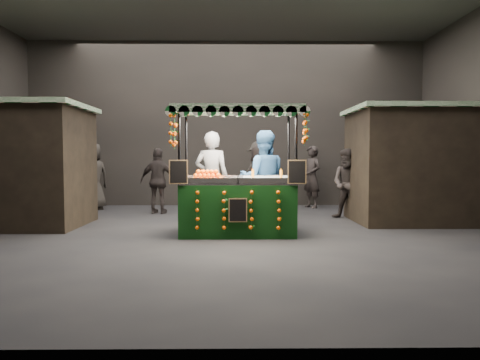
{
  "coord_description": "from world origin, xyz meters",
  "views": [
    {
      "loc": [
        0.27,
        -8.24,
        1.47
      ],
      "look_at": [
        0.37,
        0.3,
        1.02
      ],
      "focal_mm": 32.29,
      "sensor_mm": 36.0,
      "label": 1
    }
  ],
  "objects": [
    {
      "name": "vendor_blue",
      "position": [
        0.86,
        0.83,
        1.02
      ],
      "size": [
        0.99,
        0.78,
        2.03
      ],
      "rotation": [
        0.0,
        0.0,
        3.13
      ],
      "color": "navy",
      "rests_on": "ground"
    },
    {
      "name": "market_hall",
      "position": [
        0.0,
        0.0,
        3.38
      ],
      "size": [
        12.1,
        10.1,
        5.05
      ],
      "color": "black",
      "rests_on": "ground"
    },
    {
      "name": "shopper_0",
      "position": [
        -3.68,
        2.45,
        0.95
      ],
      "size": [
        0.77,
        0.58,
        1.9
      ],
      "rotation": [
        0.0,
        0.0,
        0.19
      ],
      "color": "black",
      "rests_on": "ground"
    },
    {
      "name": "shopper_1",
      "position": [
        2.97,
        1.96,
        0.84
      ],
      "size": [
        1.03,
        0.98,
        1.68
      ],
      "rotation": [
        0.0,
        0.0,
        -0.58
      ],
      "color": "#2D2624",
      "rests_on": "ground"
    },
    {
      "name": "shopper_3",
      "position": [
        0.94,
        3.13,
        0.95
      ],
      "size": [
        1.38,
        1.35,
        1.9
      ],
      "rotation": [
        0.0,
        0.0,
        0.74
      ],
      "color": "#2A2622",
      "rests_on": "ground"
    },
    {
      "name": "shopper_5",
      "position": [
        0.91,
        2.45,
        0.91
      ],
      "size": [
        1.32,
        1.73,
        1.82
      ],
      "rotation": [
        0.0,
        0.0,
        2.1
      ],
      "color": "#2D2624",
      "rests_on": "ground"
    },
    {
      "name": "shopper_2",
      "position": [
        -1.73,
        3.01,
        0.86
      ],
      "size": [
        1.06,
        0.6,
        1.71
      ],
      "rotation": [
        0.0,
        0.0,
        2.96
      ],
      "color": "black",
      "rests_on": "ground"
    },
    {
      "name": "neighbour_stall_right",
      "position": [
        4.4,
        1.5,
        1.31
      ],
      "size": [
        3.0,
        2.2,
        2.6
      ],
      "color": "black",
      "rests_on": "ground"
    },
    {
      "name": "ground",
      "position": [
        0.0,
        0.0,
        0.0
      ],
      "size": [
        12.0,
        12.0,
        0.0
      ],
      "primitive_type": "plane",
      "color": "black",
      "rests_on": "ground"
    },
    {
      "name": "vendor_grey",
      "position": [
        -0.24,
        1.13,
        1.02
      ],
      "size": [
        0.8,
        0.58,
        2.03
      ],
      "rotation": [
        0.0,
        0.0,
        3.01
      ],
      "color": "slate",
      "rests_on": "ground"
    },
    {
      "name": "neighbour_stall_left",
      "position": [
        -4.4,
        1.0,
        1.31
      ],
      "size": [
        3.0,
        2.2,
        2.6
      ],
      "color": "black",
      "rests_on": "ground"
    },
    {
      "name": "juice_stall",
      "position": [
        0.33,
        -0.05,
        0.75
      ],
      "size": [
        2.49,
        1.46,
        2.41
      ],
      "color": "black",
      "rests_on": "ground"
    },
    {
      "name": "shopper_4",
      "position": [
        -3.71,
        3.82,
        0.94
      ],
      "size": [
        1.09,
        1.06,
        1.88
      ],
      "rotation": [
        0.0,
        0.0,
        3.88
      ],
      "color": "black",
      "rests_on": "ground"
    },
    {
      "name": "shopper_6",
      "position": [
        2.5,
        4.28,
        0.9
      ],
      "size": [
        0.7,
        0.79,
        1.81
      ],
      "rotation": [
        0.0,
        0.0,
        -1.06
      ],
      "color": "black",
      "rests_on": "ground"
    }
  ]
}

